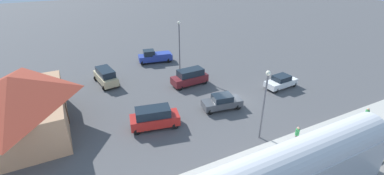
# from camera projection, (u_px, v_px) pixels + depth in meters

# --- Properties ---
(ground_plane) EXTENTS (200.00, 200.00, 0.00)m
(ground_plane) POSITION_uv_depth(u_px,v_px,m) (232.00, 101.00, 31.62)
(ground_plane) COLOR #4C4C4F
(platform) EXTENTS (3.20, 46.00, 0.30)m
(platform) POSITION_uv_depth(u_px,v_px,m) (295.00, 148.00, 23.57)
(platform) COLOR #B7B2A8
(platform) RESTS_ON ground
(station_building) EXTENTS (12.32, 8.73, 6.02)m
(station_building) POSITION_uv_depth(u_px,v_px,m) (17.00, 105.00, 24.62)
(station_building) COLOR tan
(station_building) RESTS_ON ground
(pedestrian_on_platform) EXTENTS (0.36, 0.36, 1.71)m
(pedestrian_on_platform) POSITION_uv_depth(u_px,v_px,m) (297.00, 134.00, 23.60)
(pedestrian_on_platform) COLOR brown
(pedestrian_on_platform) RESTS_ON platform
(pedestrian_waiting_far) EXTENTS (0.36, 0.36, 1.71)m
(pedestrian_waiting_far) POSITION_uv_depth(u_px,v_px,m) (367.00, 114.00, 26.50)
(pedestrian_waiting_far) COLOR #333338
(pedestrian_waiting_far) RESTS_ON platform
(suv_red) EXTENTS (2.88, 5.19, 2.22)m
(suv_red) POSITION_uv_depth(u_px,v_px,m) (154.00, 117.00, 26.23)
(suv_red) COLOR red
(suv_red) RESTS_ON ground
(pickup_blue) EXTENTS (2.86, 5.66, 2.14)m
(pickup_blue) POSITION_uv_depth(u_px,v_px,m) (155.00, 56.00, 42.72)
(pickup_blue) COLOR #283D9E
(pickup_blue) RESTS_ON ground
(suv_maroon) EXTENTS (2.23, 5.00, 2.22)m
(suv_maroon) POSITION_uv_depth(u_px,v_px,m) (190.00, 77.00, 35.09)
(suv_maroon) COLOR maroon
(suv_maroon) RESTS_ON ground
(sedan_charcoal) EXTENTS (2.50, 4.73, 1.74)m
(sedan_charcoal) POSITION_uv_depth(u_px,v_px,m) (222.00, 102.00, 29.60)
(sedan_charcoal) COLOR #47494F
(sedan_charcoal) RESTS_ON ground
(suv_tan) EXTENTS (5.13, 2.92, 2.22)m
(suv_tan) POSITION_uv_depth(u_px,v_px,m) (106.00, 76.00, 35.33)
(suv_tan) COLOR #C6B284
(suv_tan) RESTS_ON ground
(sedan_white) EXTENTS (2.16, 4.62, 1.74)m
(sedan_white) POSITION_uv_depth(u_px,v_px,m) (281.00, 82.00, 34.40)
(sedan_white) COLOR white
(sedan_white) RESTS_ON ground
(light_pole_near_platform) EXTENTS (0.44, 0.44, 7.01)m
(light_pole_near_platform) POSITION_uv_depth(u_px,v_px,m) (265.00, 97.00, 23.17)
(light_pole_near_platform) COLOR #515156
(light_pole_near_platform) RESTS_ON ground
(light_pole_lot_center) EXTENTS (0.44, 0.44, 7.64)m
(light_pole_lot_center) POSITION_uv_depth(u_px,v_px,m) (179.00, 41.00, 37.49)
(light_pole_lot_center) COLOR #515156
(light_pole_lot_center) RESTS_ON ground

